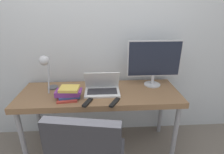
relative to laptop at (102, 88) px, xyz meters
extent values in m
cube|color=silver|center=(-0.03, 0.37, 0.50)|extent=(8.00, 0.05, 2.60)
cube|color=brown|center=(-0.03, 0.01, -0.08)|extent=(1.70, 0.59, 0.06)
cylinder|color=gray|center=(-0.82, -0.23, -0.45)|extent=(0.05, 0.05, 0.69)
cylinder|color=gray|center=(0.76, -0.23, -0.45)|extent=(0.05, 0.05, 0.69)
cylinder|color=gray|center=(-0.82, 0.24, -0.45)|extent=(0.05, 0.05, 0.69)
cylinder|color=gray|center=(0.76, 0.24, -0.45)|extent=(0.05, 0.05, 0.69)
cube|color=silver|center=(0.00, -0.02, -0.04)|extent=(0.37, 0.24, 0.02)
cube|color=#2D2D33|center=(0.00, -0.02, -0.03)|extent=(0.31, 0.14, 0.00)
cube|color=silver|center=(0.00, 0.04, 0.07)|extent=(0.37, 0.12, 0.21)
cube|color=black|center=(0.00, 0.04, 0.07)|extent=(0.33, 0.10, 0.18)
cylinder|color=#B7B7BC|center=(0.58, 0.15, -0.04)|extent=(0.19, 0.19, 0.01)
cylinder|color=#B7B7BC|center=(0.58, 0.15, 0.02)|extent=(0.04, 0.04, 0.11)
cube|color=#B7B7BC|center=(0.58, 0.15, 0.27)|extent=(0.60, 0.02, 0.41)
cube|color=black|center=(0.58, 0.14, 0.27)|extent=(0.58, 0.00, 0.38)
cylinder|color=#4C4C51|center=(-0.55, 0.14, -0.04)|extent=(0.11, 0.11, 0.02)
cylinder|color=#99999E|center=(-0.55, 0.05, 0.14)|extent=(0.02, 0.18, 0.36)
sphere|color=#B2B2B7|center=(-0.55, -0.03, 0.32)|extent=(0.10, 0.10, 0.10)
cube|color=#B2382D|center=(-0.34, -0.14, -0.04)|extent=(0.21, 0.18, 0.02)
cube|color=#334C8C|center=(-0.32, -0.11, -0.02)|extent=(0.22, 0.16, 0.02)
cube|color=#753384|center=(-0.34, -0.12, 0.01)|extent=(0.24, 0.14, 0.03)
cube|color=#753384|center=(-0.33, -0.12, 0.03)|extent=(0.26, 0.13, 0.02)
cube|color=gold|center=(-0.32, -0.12, 0.06)|extent=(0.20, 0.16, 0.03)
cube|color=black|center=(0.11, -0.24, -0.04)|extent=(0.12, 0.17, 0.02)
cube|color=black|center=(-0.14, -0.23, -0.04)|extent=(0.10, 0.16, 0.02)
camera|label=1|loc=(0.00, -1.68, 0.80)|focal=28.00mm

